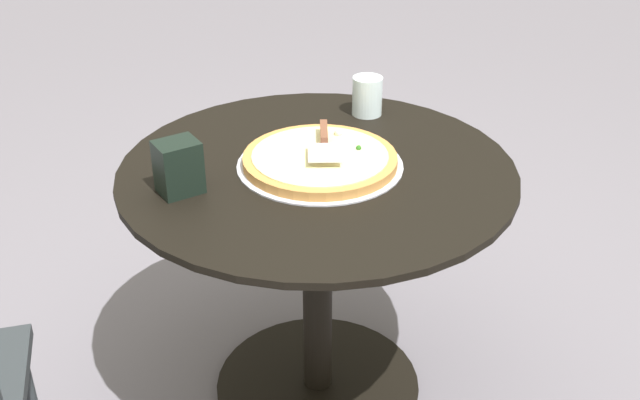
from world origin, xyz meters
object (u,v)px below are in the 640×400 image
at_px(pizza_on_tray, 320,160).
at_px(napkin_dispenser, 178,167).
at_px(patio_table, 317,242).
at_px(pizza_server, 324,141).
at_px(drinking_cup, 367,96).

bearing_deg(pizza_on_tray, napkin_dispenser, 119.37).
relative_size(patio_table, pizza_server, 4.49).
relative_size(patio_table, drinking_cup, 9.02).
distance_m(pizza_server, napkin_dispenser, 0.36).
relative_size(pizza_server, drinking_cup, 2.01).
xyz_separation_m(pizza_on_tray, drinking_cup, (0.33, -0.09, 0.04)).
xyz_separation_m(pizza_on_tray, napkin_dispenser, (-0.17, 0.30, 0.05)).
xyz_separation_m(pizza_on_tray, pizza_server, (0.03, -0.01, 0.04)).
bearing_deg(patio_table, napkin_dispenser, 118.77).
distance_m(patio_table, pizza_on_tray, 0.23).
relative_size(pizza_on_tray, drinking_cup, 3.78).
relative_size(patio_table, pizza_on_tray, 2.39).
bearing_deg(napkin_dispenser, drinking_cup, -167.53).
height_order(pizza_on_tray, drinking_cup, drinking_cup).
distance_m(patio_table, drinking_cup, 0.44).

